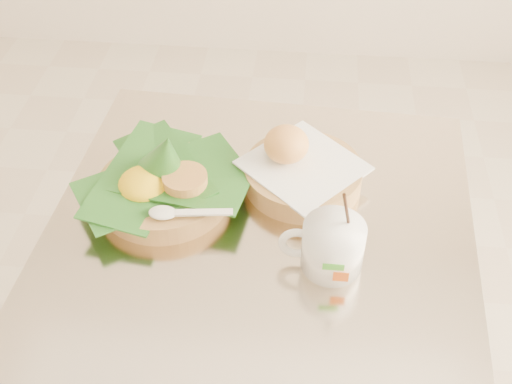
# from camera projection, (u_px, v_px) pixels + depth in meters

# --- Properties ---
(cafe_table) EXTENTS (0.74, 0.74, 0.75)m
(cafe_table) POSITION_uv_depth(u_px,v_px,m) (260.00, 306.00, 1.21)
(cafe_table) COLOR gray
(cafe_table) RESTS_ON floor
(rice_basket) EXTENTS (0.28, 0.28, 0.14)m
(rice_basket) POSITION_uv_depth(u_px,v_px,m) (163.00, 182.00, 1.08)
(rice_basket) COLOR tan
(rice_basket) RESTS_ON cafe_table
(bread_basket) EXTENTS (0.25, 0.25, 0.11)m
(bread_basket) POSITION_uv_depth(u_px,v_px,m) (300.00, 169.00, 1.12)
(bread_basket) COLOR tan
(bread_basket) RESTS_ON cafe_table
(coffee_mug) EXTENTS (0.13, 0.10, 0.16)m
(coffee_mug) POSITION_uv_depth(u_px,v_px,m) (331.00, 245.00, 0.97)
(coffee_mug) COLOR white
(coffee_mug) RESTS_ON cafe_table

